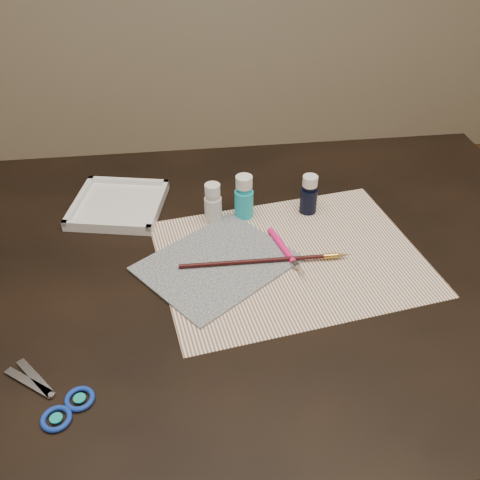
{
  "coord_description": "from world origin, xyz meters",
  "views": [
    {
      "loc": [
        -0.09,
        -0.75,
        1.38
      ],
      "look_at": [
        0.0,
        0.0,
        0.8
      ],
      "focal_mm": 40.0,
      "sensor_mm": 36.0,
      "label": 1
    }
  ],
  "objects": [
    {
      "name": "ground",
      "position": [
        0.0,
        0.0,
        -0.01
      ],
      "size": [
        3.5,
        3.5,
        0.02
      ],
      "primitive_type": "cube",
      "color": "#422614",
      "rests_on": "ground"
    },
    {
      "name": "table",
      "position": [
        0.0,
        0.0,
        0.38
      ],
      "size": [
        1.3,
        0.9,
        0.75
      ],
      "primitive_type": "cube",
      "color": "black",
      "rests_on": "ground"
    },
    {
      "name": "paper",
      "position": [
        0.09,
        -0.0,
        0.75
      ],
      "size": [
        0.53,
        0.43,
        0.0
      ],
      "primitive_type": "cube",
      "rotation": [
        0.0,
        0.0,
        0.15
      ],
      "color": "white",
      "rests_on": "table"
    },
    {
      "name": "canvas",
      "position": [
        -0.04,
        -0.0,
        0.75
      ],
      "size": [
        0.33,
        0.32,
        0.0
      ],
      "primitive_type": "cube",
      "rotation": [
        0.0,
        0.0,
        0.64
      ],
      "color": "black",
      "rests_on": "paper"
    },
    {
      "name": "paint_bottle_white",
      "position": [
        -0.04,
        0.14,
        0.79
      ],
      "size": [
        0.04,
        0.04,
        0.09
      ],
      "primitive_type": "cylinder",
      "rotation": [
        0.0,
        0.0,
        -0.2
      ],
      "color": "silver",
      "rests_on": "table"
    },
    {
      "name": "paint_bottle_cyan",
      "position": [
        0.03,
        0.14,
        0.8
      ],
      "size": [
        0.05,
        0.05,
        0.09
      ],
      "primitive_type": "cylinder",
      "rotation": [
        0.0,
        0.0,
        0.25
      ],
      "color": "#1FB3C8",
      "rests_on": "table"
    },
    {
      "name": "paint_bottle_navy",
      "position": [
        0.16,
        0.14,
        0.79
      ],
      "size": [
        0.04,
        0.04,
        0.08
      ],
      "primitive_type": "cylinder",
      "rotation": [
        0.0,
        0.0,
        -0.24
      ],
      "color": "black",
      "rests_on": "table"
    },
    {
      "name": "paintbrush",
      "position": [
        0.05,
        -0.01,
        0.76
      ],
      "size": [
        0.32,
        0.02,
        0.01
      ],
      "primitive_type": null,
      "rotation": [
        0.0,
        0.0,
        -0.02
      ],
      "color": "black",
      "rests_on": "canvas"
    },
    {
      "name": "craft_knife",
      "position": [
        0.09,
        0.0,
        0.76
      ],
      "size": [
        0.05,
        0.16,
        0.01
      ],
      "primitive_type": null,
      "rotation": [
        0.0,
        0.0,
        -1.33
      ],
      "color": "#FF1777",
      "rests_on": "paper"
    },
    {
      "name": "scissors",
      "position": [
        -0.31,
        -0.26,
        0.75
      ],
      "size": [
        0.18,
        0.16,
        0.01
      ],
      "primitive_type": null,
      "rotation": [
        0.0,
        0.0,
        2.49
      ],
      "color": "silver",
      "rests_on": "table"
    },
    {
      "name": "palette_tray",
      "position": [
        -0.23,
        0.21,
        0.76
      ],
      "size": [
        0.21,
        0.21,
        0.02
      ],
      "primitive_type": "cube",
      "rotation": [
        0.0,
        0.0,
        -0.21
      ],
      "color": "white",
      "rests_on": "table"
    }
  ]
}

